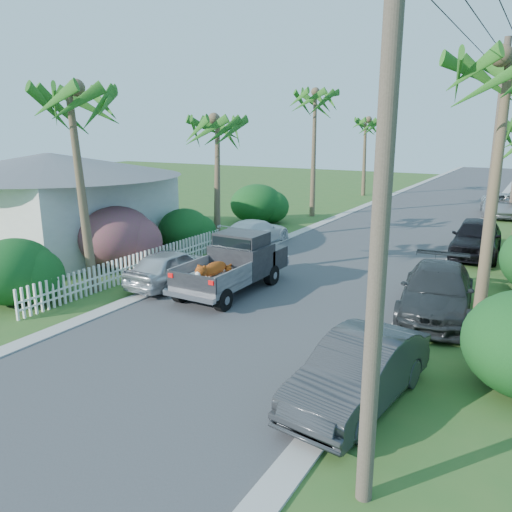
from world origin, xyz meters
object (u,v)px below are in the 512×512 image
Objects in this scene: parked_car_lf at (256,232)px; palm_l_d at (366,120)px; pickup_truck at (237,262)px; utility_pole_b at (494,158)px; parked_car_rn at (359,372)px; parked_car_ln at (172,267)px; parked_car_rm at (437,292)px; utility_pole_a at (381,212)px; palm_l_a at (73,90)px; palm_l_b at (216,120)px; palm_l_c at (315,93)px; palm_r_a at (510,58)px; house_left at (53,205)px; parked_car_rd at (501,205)px; parked_car_rf at (477,238)px.

parked_car_lf is 0.56× the size of palm_l_d.
utility_pole_b reaches higher than pickup_truck.
parked_car_rn is 1.09× the size of parked_car_ln.
utility_pole_a reaches higher than parked_car_rm.
palm_l_a is at bearing -167.61° from parked_car_rm.
utility_pole_b is (10.60, 0.25, 3.97)m from parked_car_lf.
parked_car_ln is 0.45× the size of utility_pole_a.
palm_l_a reaches higher than palm_l_b.
parked_car_rm is at bearing 94.22° from utility_pole_a.
parked_car_rm is at bearing -53.91° from palm_l_c.
parked_car_rm is 6.88m from palm_r_a.
parked_car_ln is 9.07m from house_left.
house_left is at bearing -141.12° from palm_l_b.
parked_car_rd is (6.87, 22.29, -0.28)m from pickup_truck.
parked_car_lf is (-0.78, 7.54, -0.06)m from parked_car_ln.
pickup_truck is 0.62× the size of palm_l_a.
parked_car_rm is 0.98× the size of parked_car_rd.
parked_car_rd is 14.02m from palm_l_d.
palm_l_a is (-1.98, -2.21, 6.24)m from parked_car_ln.
palm_l_a reaches higher than house_left.
pickup_truck is 0.57× the size of house_left.
parked_car_rd is (0.00, 12.61, -0.12)m from parked_car_rf.
utility_pole_a is (10.60, -14.75, 3.97)m from parked_car_lf.
palm_l_b reaches higher than parked_car_rd.
pickup_truck is 1.27× the size of parked_car_ln.
palm_l_c is 26.86m from utility_pole_a.
palm_l_c is at bearing -87.61° from palm_l_d.
palm_l_d is (0.30, 22.00, 0.29)m from palm_l_b.
palm_l_b is (-11.37, 11.32, 5.42)m from parked_car_rn.
parked_car_rm is 29.87m from palm_l_d.
palm_l_c reaches higher than palm_l_d.
utility_pole_a reaches higher than parked_car_lf.
palm_l_c reaches higher than parked_car_rd.
palm_l_b is (-1.80, -0.75, 5.52)m from parked_car_lf.
palm_l_d is at bearing -86.08° from parked_car_ln.
parked_car_lf is 11.32m from utility_pole_b.
palm_r_a is (13.10, -6.00, 1.28)m from palm_l_b.
parked_car_rm is 7.16m from utility_pole_b.
pickup_truck is 11.22m from house_left.
palm_l_a is 19.03m from palm_l_c.
parked_car_rf is at bearing 25.92° from house_left.
house_left is (-6.50, -27.00, -4.32)m from palm_l_d.
parked_car_rd is at bearing 30.02° from palm_l_c.
palm_l_a is at bearing -90.60° from palm_l_c.
palm_l_c is 12.10m from palm_l_d.
utility_pole_b is (0.66, 6.00, 3.84)m from parked_car_rm.
palm_l_c reaches higher than palm_l_b.
utility_pole_b is (11.80, 10.00, -2.33)m from palm_l_a.
parked_car_rf is 0.61× the size of palm_l_a.
parked_car_rm is 0.70× the size of palm_l_b.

